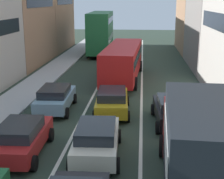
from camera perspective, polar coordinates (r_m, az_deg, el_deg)
sidewalk_left at (r=28.57m, az=-12.05°, el=1.48°), size 2.60×64.00×0.14m
lane_stripe_left at (r=27.54m, az=-2.04°, el=1.16°), size 0.16×60.00×0.01m
lane_stripe_right at (r=27.33m, az=5.05°, el=1.01°), size 0.16×60.00×0.01m
removalist_box_truck at (r=11.70m, az=14.88°, el=-8.74°), size 2.99×7.80×3.58m
sedan_centre_lane_second at (r=14.61m, az=-2.62°, el=-8.35°), size 2.23×4.38×1.49m
wagon_left_lane_second at (r=15.26m, az=-15.09°, el=-7.83°), size 2.19×4.36×1.49m
hatchback_centre_lane_third at (r=19.92m, az=0.01°, el=-1.90°), size 2.26×4.40×1.49m
sedan_left_lane_third at (r=20.80m, az=-9.54°, el=-1.38°), size 2.20×4.37×1.49m
sedan_right_lane_behind_truck at (r=18.54m, az=10.22°, el=-3.43°), size 2.26×4.39×1.49m
bus_mid_queue_primary at (r=28.11m, az=1.87°, el=5.10°), size 3.17×10.61×2.90m
bus_far_queue_secondary at (r=42.15m, az=-1.91°, el=9.87°), size 3.08×10.58×5.06m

